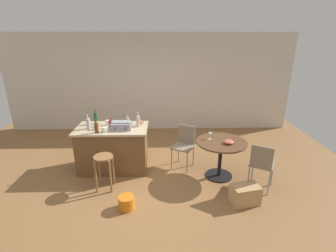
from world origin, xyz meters
TOP-DOWN VIEW (x-y plane):
  - ground_plane at (0.00, 0.00)m, footprint 8.80×8.80m
  - back_wall at (0.00, 2.78)m, footprint 8.00×0.10m
  - kitchen_island at (-0.62, 0.41)m, footprint 1.40×0.80m
  - wooden_stool at (-0.65, -0.32)m, footprint 0.33×0.33m
  - dining_table at (1.48, 0.04)m, footprint 0.94×0.94m
  - folding_chair_near at (0.83, 0.47)m, footprint 0.54×0.54m
  - folding_chair_far at (2.09, -0.42)m, footprint 0.55×0.55m
  - toolbox at (-0.41, 0.33)m, footprint 0.38×0.27m
  - bottle_0 at (-0.33, 0.60)m, footprint 0.07×0.07m
  - bottle_1 at (-1.05, 0.35)m, footprint 0.08×0.08m
  - bottle_2 at (-0.64, 0.41)m, footprint 0.07×0.07m
  - bottle_3 at (-0.98, 0.65)m, footprint 0.07×0.07m
  - bottle_4 at (-0.10, 0.46)m, footprint 0.07×0.07m
  - bottle_5 at (-0.84, 0.14)m, footprint 0.07×0.07m
  - cup_0 at (-0.07, 0.59)m, footprint 0.11×0.07m
  - cup_1 at (-0.90, 0.31)m, footprint 0.13×0.09m
  - cup_2 at (-0.70, 0.17)m, footprint 0.13×0.09m
  - cup_3 at (-0.93, 0.49)m, footprint 0.12×0.08m
  - cup_4 at (-0.72, 0.56)m, footprint 0.12×0.09m
  - wine_glass at (1.28, 0.16)m, footprint 0.07×0.07m
  - serving_bowl at (1.59, -0.06)m, footprint 0.18×0.18m
  - cardboard_box at (1.72, -0.80)m, footprint 0.50×0.37m
  - plastic_bucket at (-0.20, -0.90)m, footprint 0.26×0.26m

SIDE VIEW (x-z plane):
  - ground_plane at x=0.00m, z-range 0.00..0.00m
  - plastic_bucket at x=-0.20m, z-range 0.00..0.21m
  - cardboard_box at x=1.72m, z-range 0.00..0.32m
  - kitchen_island at x=-0.62m, z-range 0.00..0.90m
  - wooden_stool at x=-0.65m, z-range 0.15..0.79m
  - folding_chair_near at x=0.83m, z-range 0.08..0.95m
  - folding_chair_far at x=2.09m, z-range 0.09..0.97m
  - dining_table at x=1.48m, z-range 0.19..0.93m
  - serving_bowl at x=1.59m, z-range 0.74..0.81m
  - wine_glass at x=1.28m, z-range 0.77..0.92m
  - cup_0 at x=-0.07m, z-range 0.90..0.98m
  - cup_2 at x=-0.70m, z-range 0.90..0.99m
  - cup_1 at x=-0.90m, z-range 0.90..0.99m
  - cup_3 at x=-0.93m, z-range 0.90..0.99m
  - cup_4 at x=-0.72m, z-range 0.90..1.00m
  - toolbox at x=-0.41m, z-range 0.89..1.05m
  - bottle_0 at x=-0.33m, z-range 0.87..1.06m
  - bottle_2 at x=-0.64m, z-range 0.87..1.07m
  - bottle_5 at x=-0.84m, z-range 0.87..1.13m
  - bottle_1 at x=-1.05m, z-range 0.86..1.14m
  - bottle_4 at x=-0.10m, z-range 0.86..1.16m
  - bottle_3 at x=-0.98m, z-range 0.86..1.17m
  - back_wall at x=0.00m, z-range 0.00..2.70m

